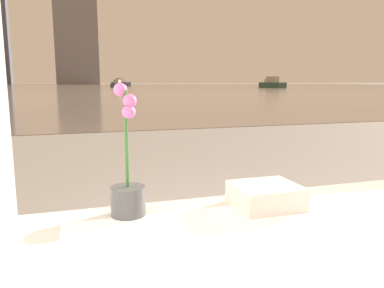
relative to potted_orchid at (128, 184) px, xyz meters
The scene contains 7 objects.
potted_orchid is the anchor object (origin of this frame).
towel_stack 0.48m from the potted_orchid, ahead, with size 0.22×0.20×0.08m.
harbor_water 61.06m from the potted_orchid, 89.43° to the left, with size 180.00×110.00×0.01m.
harbor_boat_1 90.10m from the potted_orchid, 61.00° to the left, with size 3.11×4.01×1.45m.
harbor_boat_2 55.85m from the potted_orchid, 60.11° to the left, with size 2.47×4.57×1.63m.
harbor_boat_4 59.60m from the potted_orchid, 83.78° to the left, with size 2.40×3.33×1.19m.
harbor_boat_5 73.44m from the potted_orchid, 83.23° to the left, with size 3.43×4.34×1.58m.
Camera 1 is at (-0.76, -0.25, 0.97)m, focal length 35.00 mm.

